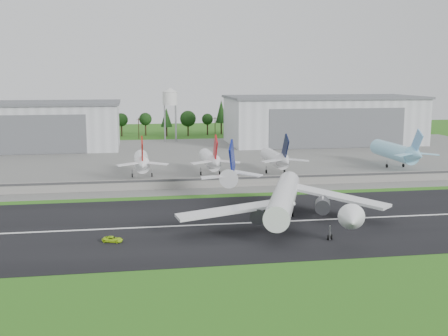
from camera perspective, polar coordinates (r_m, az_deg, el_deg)
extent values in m
plane|color=#2F6B19|center=(130.07, 2.53, -6.80)|extent=(600.00, 600.00, 0.00)
cube|color=black|center=(139.49, 1.68, -5.65)|extent=(320.00, 60.00, 0.10)
cube|color=white|center=(139.47, 1.68, -5.63)|extent=(220.00, 1.00, 0.02)
cube|color=slate|center=(246.22, -3.23, 0.97)|extent=(320.00, 150.00, 0.10)
cube|color=gray|center=(182.35, -1.03, -1.49)|extent=(240.00, 0.50, 3.50)
cube|color=#38383A|center=(181.83, -1.01, -1.12)|extent=(240.00, 0.12, 0.70)
cube|color=silver|center=(293.27, -20.01, 3.94)|extent=(95.00, 42.00, 22.00)
cube|color=#595B60|center=(292.49, -20.14, 6.20)|extent=(97.00, 44.00, 1.20)
cube|color=#595B60|center=(272.77, -20.79, 3.14)|extent=(66.50, 0.30, 18.04)
cube|color=silver|center=(305.34, 9.99, 4.75)|extent=(100.00, 45.00, 24.00)
cube|color=#595B60|center=(304.59, 10.06, 7.11)|extent=(102.00, 47.00, 1.20)
cube|color=#595B60|center=(284.32, 11.49, 3.98)|extent=(70.00, 0.30, 19.68)
cylinder|color=#99999E|center=(305.80, -6.00, 4.47)|extent=(0.50, 0.50, 20.00)
cylinder|color=#99999E|center=(312.17, -4.96, 4.59)|extent=(0.50, 0.50, 20.00)
cylinder|color=silver|center=(308.11, -5.52, 7.04)|extent=(8.00, 8.00, 7.00)
cone|color=silver|center=(307.95, -5.53, 7.91)|extent=(8.40, 8.40, 2.40)
cylinder|color=white|center=(140.49, 6.09, -3.01)|extent=(20.14, 43.42, 5.80)
cone|color=white|center=(121.44, 12.88, -5.19)|extent=(7.47, 7.59, 5.80)
cone|color=white|center=(162.22, 0.74, -0.83)|extent=(8.20, 10.32, 5.51)
cube|color=navy|center=(160.93, 0.83, 1.00)|extent=(3.65, 9.16, 11.13)
cube|color=white|center=(148.09, 11.30, -2.81)|extent=(22.97, 24.34, 2.65)
cylinder|color=#333338|center=(143.88, 9.99, -3.78)|extent=(5.42, 6.45, 3.80)
cube|color=white|center=(164.22, 2.34, -0.57)|extent=(9.09, 8.02, 0.98)
cube|color=white|center=(131.15, 1.19, -4.22)|extent=(28.49, 9.59, 2.65)
cylinder|color=#333338|center=(133.06, 3.57, -4.74)|extent=(5.42, 6.45, 3.80)
cube|color=white|center=(159.35, -0.73, -0.88)|extent=(9.08, 3.43, 0.98)
cube|color=#99999E|center=(138.37, 7.01, -5.14)|extent=(19.43, 31.62, 3.20)
cylinder|color=black|center=(141.71, 3.86, -5.09)|extent=(0.88, 1.55, 1.50)
imported|color=#B8EA1B|center=(126.56, -11.25, -7.11)|extent=(4.89, 3.34, 1.24)
cylinder|color=white|center=(204.49, -8.37, 0.70)|extent=(5.16, 24.00, 5.16)
cone|color=white|center=(189.03, -8.28, 0.29)|extent=(4.90, 7.00, 4.90)
cube|color=#99130B|center=(188.82, -8.32, 1.76)|extent=(0.45, 8.59, 10.02)
cylinder|color=#99999E|center=(203.15, -9.31, -0.55)|extent=(0.32, 0.32, 3.00)
cylinder|color=#99999E|center=(203.27, -7.34, -0.49)|extent=(0.32, 0.32, 3.00)
cylinder|color=black|center=(203.28, -9.31, -0.74)|extent=(0.40, 1.40, 1.40)
cylinder|color=white|center=(206.37, -1.49, 0.88)|extent=(5.14, 24.00, 5.14)
cone|color=white|center=(191.06, -0.85, 0.49)|extent=(4.89, 7.00, 4.89)
cube|color=#AA0D13|center=(190.86, -0.88, 1.93)|extent=(0.45, 8.59, 10.02)
cylinder|color=#99999E|center=(204.62, -2.38, -0.36)|extent=(0.32, 0.32, 3.00)
cylinder|color=#99999E|center=(205.58, -0.44, -0.30)|extent=(0.32, 0.32, 3.00)
cylinder|color=black|center=(204.74, -2.38, -0.55)|extent=(0.40, 1.40, 1.40)
cylinder|color=silver|center=(211.12, 5.13, 1.03)|extent=(5.06, 24.00, 5.06)
cone|color=silver|center=(196.17, 6.26, 0.66)|extent=(4.81, 7.00, 4.81)
cube|color=black|center=(195.97, 6.25, 2.06)|extent=(0.45, 8.59, 10.02)
cylinder|color=#99999E|center=(208.99, 4.32, -0.17)|extent=(0.32, 0.32, 3.00)
cylinder|color=#99999E|center=(210.74, 6.17, -0.12)|extent=(0.32, 0.32, 3.00)
cylinder|color=black|center=(209.11, 4.32, -0.36)|extent=(0.40, 1.40, 1.40)
cylinder|color=#8ED6F5|center=(233.13, 16.84, 1.63)|extent=(6.45, 30.00, 6.45)
cone|color=#8ED6F5|center=(216.73, 18.99, 1.22)|extent=(6.13, 7.00, 6.13)
cube|color=#6BA6DB|center=(216.57, 19.00, 2.49)|extent=(0.45, 8.59, 10.02)
cylinder|color=#99999E|center=(230.50, 16.22, 0.38)|extent=(0.32, 0.32, 3.00)
cylinder|color=#99999E|center=(233.59, 17.77, 0.42)|extent=(0.32, 0.32, 3.00)
cylinder|color=black|center=(230.60, 16.21, 0.21)|extent=(0.40, 1.40, 1.40)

